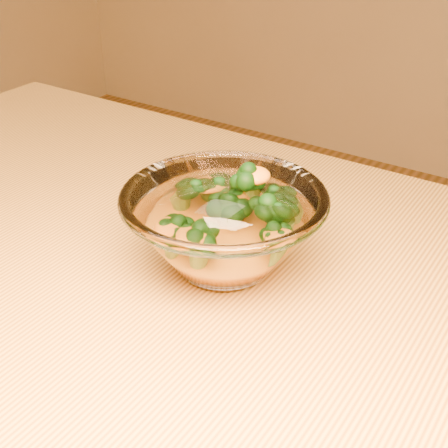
{
  "coord_description": "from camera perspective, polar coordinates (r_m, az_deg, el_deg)",
  "views": [
    {
      "loc": [
        0.28,
        -0.32,
        1.1
      ],
      "look_at": [
        0.0,
        0.1,
        0.8
      ],
      "focal_mm": 50.0,
      "sensor_mm": 36.0,
      "label": 1
    }
  ],
  "objects": [
    {
      "name": "cheese_sauce",
      "position": [
        0.6,
        0.0,
        -1.84
      ],
      "size": [
        0.11,
        0.11,
        0.03
      ],
      "primitive_type": "ellipsoid",
      "color": "orange",
      "rests_on": "glass_bowl"
    },
    {
      "name": "broccoli_heap",
      "position": [
        0.59,
        0.89,
        1.05
      ],
      "size": [
        0.13,
        0.13,
        0.07
      ],
      "color": "black",
      "rests_on": "cheese_sauce"
    },
    {
      "name": "glass_bowl",
      "position": [
        0.59,
        0.0,
        -0.35
      ],
      "size": [
        0.2,
        0.2,
        0.09
      ],
      "color": "white",
      "rests_on": "table"
    },
    {
      "name": "table",
      "position": [
        0.62,
        -5.72,
        -15.86
      ],
      "size": [
        1.2,
        0.8,
        0.75
      ],
      "color": "#C08E39",
      "rests_on": "ground"
    }
  ]
}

